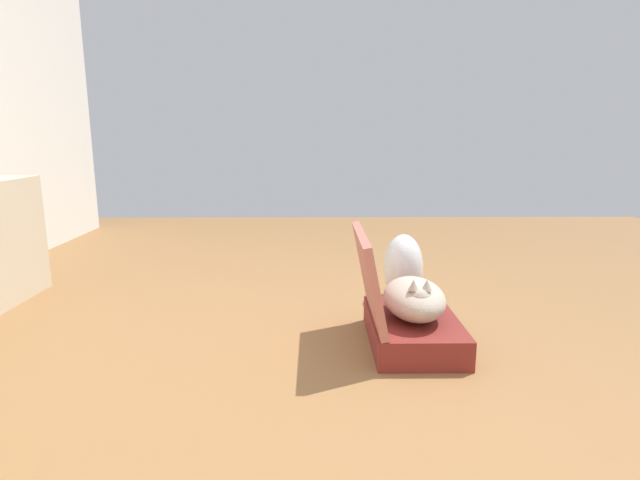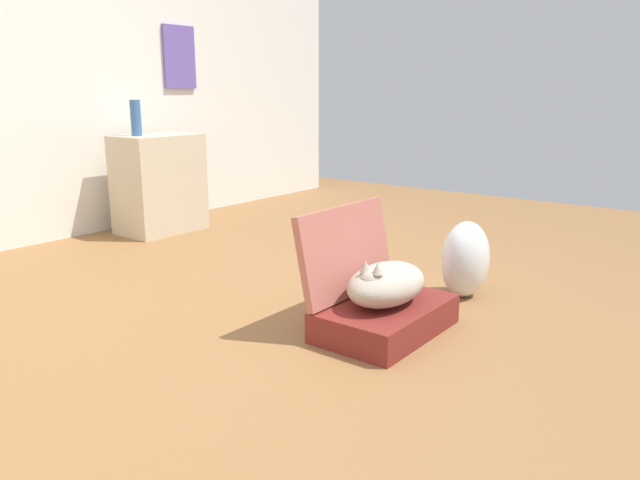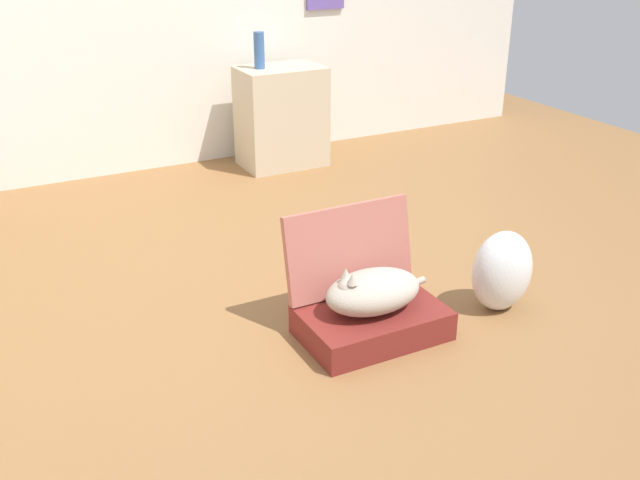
% 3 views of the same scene
% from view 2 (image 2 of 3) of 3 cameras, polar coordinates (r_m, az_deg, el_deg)
% --- Properties ---
extents(ground_plane, '(7.68, 7.68, 0.00)m').
position_cam_2_polar(ground_plane, '(2.91, -4.51, -7.06)').
color(ground_plane, olive).
rests_on(ground_plane, ground).
extents(wall_back, '(6.40, 0.15, 2.60)m').
position_cam_2_polar(wall_back, '(4.57, -27.28, 15.72)').
color(wall_back, silver).
rests_on(wall_back, ground).
extents(suitcase_base, '(0.62, 0.40, 0.13)m').
position_cam_2_polar(suitcase_base, '(2.70, 6.11, -7.23)').
color(suitcase_base, maroon).
rests_on(suitcase_base, ground).
extents(suitcase_lid, '(0.62, 0.12, 0.40)m').
position_cam_2_polar(suitcase_lid, '(2.73, 2.45, -1.03)').
color(suitcase_lid, '#B26356').
rests_on(suitcase_lid, suitcase_base).
extents(cat, '(0.52, 0.28, 0.22)m').
position_cam_2_polar(cat, '(2.65, 6.13, -4.08)').
color(cat, '#B2A899').
rests_on(cat, suitcase_base).
extents(plastic_bag_white, '(0.31, 0.23, 0.39)m').
position_cam_2_polar(plastic_bag_white, '(3.19, 13.39, -1.76)').
color(plastic_bag_white, silver).
rests_on(plastic_bag_white, ground).
extents(side_table, '(0.59, 0.40, 0.72)m').
position_cam_2_polar(side_table, '(4.69, -14.77, 5.10)').
color(side_table, beige).
rests_on(side_table, ground).
extents(vase_tall, '(0.07, 0.07, 0.25)m').
position_cam_2_polar(vase_tall, '(4.57, -16.79, 10.84)').
color(vase_tall, '#38609E').
rests_on(vase_tall, side_table).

